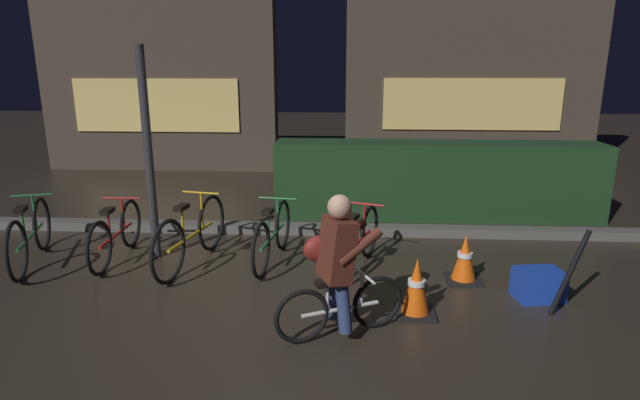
{
  "coord_description": "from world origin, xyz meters",
  "views": [
    {
      "loc": [
        0.5,
        -4.51,
        2.26
      ],
      "look_at": [
        0.2,
        0.6,
        0.9
      ],
      "focal_mm": 28.96,
      "sensor_mm": 36.0,
      "label": 1
    }
  ],
  "objects_px": {
    "cyclist": "(337,266)",
    "blue_crate": "(538,285)",
    "traffic_cone_near": "(416,288)",
    "parked_bike_center_left": "(192,235)",
    "traffic_cone_far": "(465,259)",
    "street_post": "(149,156)",
    "parked_bike_left_mid": "(116,234)",
    "parked_bike_right_mid": "(357,242)",
    "parked_bike_leftmost": "(30,235)",
    "closed_umbrella": "(570,272)",
    "parked_bike_center_right": "(272,235)"
  },
  "relations": [
    {
      "from": "cyclist",
      "to": "blue_crate",
      "type": "bearing_deg",
      "value": -3.14
    },
    {
      "from": "traffic_cone_near",
      "to": "parked_bike_center_left",
      "type": "bearing_deg",
      "value": 155.84
    },
    {
      "from": "traffic_cone_near",
      "to": "traffic_cone_far",
      "type": "height_order",
      "value": "traffic_cone_near"
    },
    {
      "from": "parked_bike_center_left",
      "to": "blue_crate",
      "type": "distance_m",
      "value": 3.74
    },
    {
      "from": "street_post",
      "to": "traffic_cone_near",
      "type": "distance_m",
      "value": 3.35
    },
    {
      "from": "blue_crate",
      "to": "cyclist",
      "type": "bearing_deg",
      "value": -157.74
    },
    {
      "from": "parked_bike_left_mid",
      "to": "blue_crate",
      "type": "xyz_separation_m",
      "value": [
        4.61,
        -0.79,
        -0.17
      ]
    },
    {
      "from": "parked_bike_center_left",
      "to": "cyclist",
      "type": "distance_m",
      "value": 2.28
    },
    {
      "from": "parked_bike_right_mid",
      "to": "traffic_cone_near",
      "type": "height_order",
      "value": "parked_bike_right_mid"
    },
    {
      "from": "street_post",
      "to": "parked_bike_center_left",
      "type": "xyz_separation_m",
      "value": [
        0.51,
        -0.21,
        -0.87
      ]
    },
    {
      "from": "traffic_cone_far",
      "to": "parked_bike_leftmost",
      "type": "bearing_deg",
      "value": 177.63
    },
    {
      "from": "traffic_cone_near",
      "to": "closed_umbrella",
      "type": "xyz_separation_m",
      "value": [
        1.42,
        0.15,
        0.12
      ]
    },
    {
      "from": "parked_bike_left_mid",
      "to": "closed_umbrella",
      "type": "relative_size",
      "value": 1.78
    },
    {
      "from": "street_post",
      "to": "parked_bike_left_mid",
      "type": "height_order",
      "value": "street_post"
    },
    {
      "from": "parked_bike_right_mid",
      "to": "traffic_cone_far",
      "type": "relative_size",
      "value": 2.84
    },
    {
      "from": "street_post",
      "to": "blue_crate",
      "type": "distance_m",
      "value": 4.41
    },
    {
      "from": "parked_bike_center_right",
      "to": "parked_bike_right_mid",
      "type": "bearing_deg",
      "value": -93.12
    },
    {
      "from": "traffic_cone_near",
      "to": "closed_umbrella",
      "type": "height_order",
      "value": "closed_umbrella"
    },
    {
      "from": "parked_bike_center_left",
      "to": "traffic_cone_far",
      "type": "xyz_separation_m",
      "value": [
        3.03,
        -0.29,
        -0.11
      ]
    },
    {
      "from": "parked_bike_center_right",
      "to": "closed_umbrella",
      "type": "bearing_deg",
      "value": -102.87
    },
    {
      "from": "blue_crate",
      "to": "closed_umbrella",
      "type": "relative_size",
      "value": 0.52
    },
    {
      "from": "parked_bike_center_left",
      "to": "parked_bike_center_right",
      "type": "distance_m",
      "value": 0.92
    },
    {
      "from": "parked_bike_right_mid",
      "to": "closed_umbrella",
      "type": "xyz_separation_m",
      "value": [
        1.96,
        -0.9,
        0.07
      ]
    },
    {
      "from": "street_post",
      "to": "parked_bike_center_right",
      "type": "bearing_deg",
      "value": -2.95
    },
    {
      "from": "parked_bike_left_mid",
      "to": "traffic_cone_far",
      "type": "height_order",
      "value": "parked_bike_left_mid"
    },
    {
      "from": "traffic_cone_far",
      "to": "closed_umbrella",
      "type": "xyz_separation_m",
      "value": [
        0.82,
        -0.64,
        0.14
      ]
    },
    {
      "from": "traffic_cone_near",
      "to": "parked_bike_right_mid",
      "type": "bearing_deg",
      "value": 117.17
    },
    {
      "from": "traffic_cone_near",
      "to": "street_post",
      "type": "bearing_deg",
      "value": 156.1
    },
    {
      "from": "parked_bike_leftmost",
      "to": "parked_bike_center_left",
      "type": "bearing_deg",
      "value": -104.47
    },
    {
      "from": "parked_bike_center_left",
      "to": "parked_bike_center_right",
      "type": "bearing_deg",
      "value": -70.92
    },
    {
      "from": "street_post",
      "to": "parked_bike_center_left",
      "type": "height_order",
      "value": "street_post"
    },
    {
      "from": "blue_crate",
      "to": "parked_bike_center_right",
      "type": "bearing_deg",
      "value": 163.32
    },
    {
      "from": "street_post",
      "to": "traffic_cone_near",
      "type": "height_order",
      "value": "street_post"
    },
    {
      "from": "traffic_cone_near",
      "to": "cyclist",
      "type": "bearing_deg",
      "value": -150.67
    },
    {
      "from": "traffic_cone_near",
      "to": "cyclist",
      "type": "height_order",
      "value": "cyclist"
    },
    {
      "from": "cyclist",
      "to": "closed_umbrella",
      "type": "distance_m",
      "value": 2.23
    },
    {
      "from": "traffic_cone_near",
      "to": "parked_bike_leftmost",
      "type": "bearing_deg",
      "value": 166.89
    },
    {
      "from": "parked_bike_right_mid",
      "to": "parked_bike_center_left",
      "type": "bearing_deg",
      "value": 108.4
    },
    {
      "from": "traffic_cone_far",
      "to": "closed_umbrella",
      "type": "distance_m",
      "value": 1.05
    },
    {
      "from": "parked_bike_leftmost",
      "to": "parked_bike_center_right",
      "type": "distance_m",
      "value": 2.78
    },
    {
      "from": "traffic_cone_far",
      "to": "closed_umbrella",
      "type": "height_order",
      "value": "closed_umbrella"
    },
    {
      "from": "parked_bike_center_right",
      "to": "traffic_cone_near",
      "type": "bearing_deg",
      "value": -121.76
    },
    {
      "from": "parked_bike_leftmost",
      "to": "parked_bike_left_mid",
      "type": "relative_size",
      "value": 1.06
    },
    {
      "from": "parked_bike_center_left",
      "to": "cyclist",
      "type": "relative_size",
      "value": 1.38
    },
    {
      "from": "blue_crate",
      "to": "cyclist",
      "type": "xyz_separation_m",
      "value": [
        -1.97,
        -0.81,
        0.48
      ]
    },
    {
      "from": "cyclist",
      "to": "parked_bike_left_mid",
      "type": "bearing_deg",
      "value": 123.41
    },
    {
      "from": "parked_bike_center_right",
      "to": "cyclist",
      "type": "relative_size",
      "value": 1.24
    },
    {
      "from": "parked_bike_left_mid",
      "to": "cyclist",
      "type": "distance_m",
      "value": 3.1
    },
    {
      "from": "traffic_cone_near",
      "to": "closed_umbrella",
      "type": "relative_size",
      "value": 0.66
    },
    {
      "from": "traffic_cone_far",
      "to": "cyclist",
      "type": "xyz_separation_m",
      "value": [
        -1.33,
        -1.2,
        0.38
      ]
    }
  ]
}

